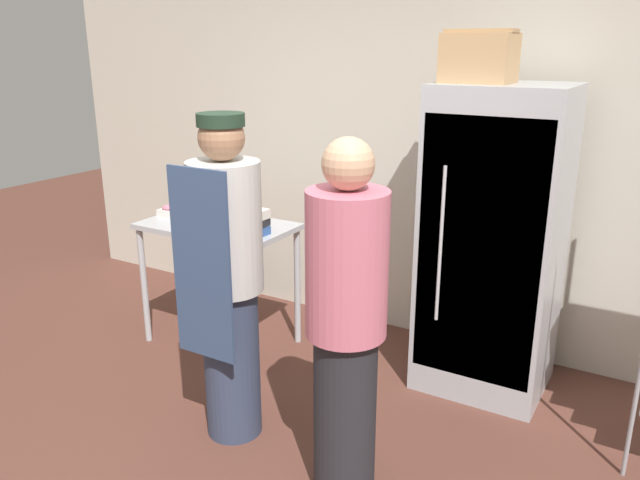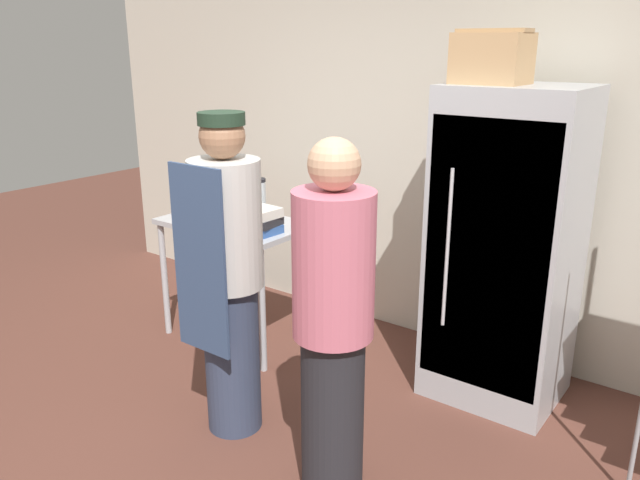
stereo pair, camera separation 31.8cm
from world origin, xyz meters
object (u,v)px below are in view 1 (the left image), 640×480
person_baker (227,278)px  person_customer (346,325)px  donut_box (181,209)px  cardboard_storage_box (479,57)px  refrigerator (493,243)px  blender_pitcher (241,204)px  binder_stack (244,222)px

person_baker → person_customer: size_ratio=1.03×
donut_box → cardboard_storage_box: cardboard_storage_box is taller
refrigerator → person_baker: refrigerator is taller
donut_box → person_customer: person_customer is taller
blender_pitcher → person_customer: person_customer is taller
donut_box → binder_stack: size_ratio=0.97×
refrigerator → binder_stack: size_ratio=6.59×
binder_stack → person_customer: (1.17, -0.82, -0.10)m
refrigerator → donut_box: size_ratio=6.77×
blender_pitcher → binder_stack: bearing=-47.7°
donut_box → blender_pitcher: bearing=5.4°
person_customer → blender_pitcher: bearing=143.0°
cardboard_storage_box → person_baker: (-0.88, -1.14, -1.07)m
refrigerator → cardboard_storage_box: bearing=-154.9°
refrigerator → cardboard_storage_box: 1.06m
refrigerator → person_baker: (-1.02, -1.21, -0.02)m
donut_box → binder_stack: 0.69m
person_baker → donut_box: bearing=141.9°
cardboard_storage_box → person_customer: (-0.13, -1.25, -1.11)m
refrigerator → donut_box: bearing=-170.8°
binder_stack → person_baker: person_baker is taller
donut_box → person_baker: (1.10, -0.86, -0.02)m
cardboard_storage_box → person_customer: 1.67m
refrigerator → cardboard_storage_box: size_ratio=4.92×
donut_box → blender_pitcher: size_ratio=0.91×
binder_stack → person_customer: bearing=-35.0°
person_baker → binder_stack: bearing=121.0°
refrigerator → person_customer: refrigerator is taller
donut_box → blender_pitcher: 0.50m
blender_pitcher → person_baker: 1.10m
donut_box → person_customer: 2.09m
binder_stack → refrigerator: bearing=18.8°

